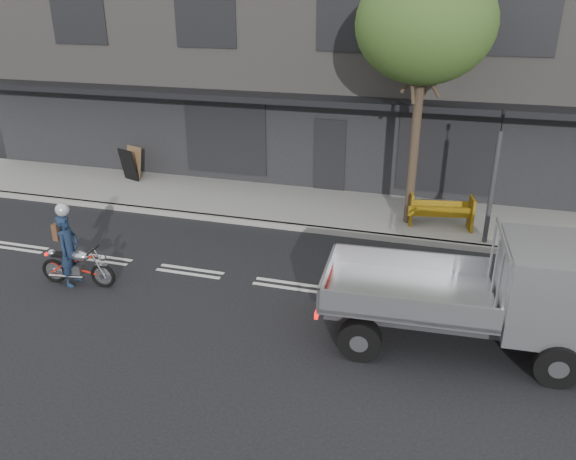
# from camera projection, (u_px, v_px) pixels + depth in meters

# --- Properties ---
(ground) EXTENTS (80.00, 80.00, 0.00)m
(ground) POSITION_uv_depth(u_px,v_px,m) (289.00, 286.00, 12.44)
(ground) COLOR black
(ground) RESTS_ON ground
(sidewalk) EXTENTS (32.00, 3.20, 0.15)m
(sidewalk) POSITION_uv_depth(u_px,v_px,m) (333.00, 210.00, 16.56)
(sidewalk) COLOR gray
(sidewalk) RESTS_ON ground
(kerb) EXTENTS (32.00, 0.20, 0.15)m
(kerb) POSITION_uv_depth(u_px,v_px,m) (321.00, 230.00, 15.15)
(kerb) COLOR gray
(kerb) RESTS_ON ground
(building_main) EXTENTS (26.00, 10.00, 8.00)m
(building_main) POSITION_uv_depth(u_px,v_px,m) (374.00, 50.00, 20.85)
(building_main) COLOR slate
(building_main) RESTS_ON ground
(street_tree) EXTENTS (3.40, 3.40, 6.74)m
(street_tree) POSITION_uv_depth(u_px,v_px,m) (425.00, 25.00, 13.51)
(street_tree) COLOR #382B21
(street_tree) RESTS_ON ground
(traffic_light_pole) EXTENTS (0.12, 0.12, 3.50)m
(traffic_light_pole) POSITION_uv_depth(u_px,v_px,m) (493.00, 186.00, 13.66)
(traffic_light_pole) COLOR #2D2D30
(traffic_light_pole) RESTS_ON ground
(motorcycle) EXTENTS (1.76, 0.51, 0.90)m
(motorcycle) POSITION_uv_depth(u_px,v_px,m) (77.00, 265.00, 12.33)
(motorcycle) COLOR black
(motorcycle) RESTS_ON ground
(rider) EXTENTS (0.44, 0.62, 1.63)m
(rider) POSITION_uv_depth(u_px,v_px,m) (69.00, 250.00, 12.23)
(rider) COLOR #16253F
(rider) RESTS_ON ground
(flatbed_ute) EXTENTS (4.90, 2.24, 2.22)m
(flatbed_ute) POSITION_uv_depth(u_px,v_px,m) (525.00, 289.00, 9.70)
(flatbed_ute) COLOR black
(flatbed_ute) RESTS_ON ground
(construction_barrier) EXTENTS (1.77, 0.97, 0.94)m
(construction_barrier) POSITION_uv_depth(u_px,v_px,m) (440.00, 213.00, 14.80)
(construction_barrier) COLOR #FBB40D
(construction_barrier) RESTS_ON sidewalk
(sandwich_board) EXTENTS (0.80, 0.67, 1.08)m
(sandwich_board) POSITION_uv_depth(u_px,v_px,m) (128.00, 165.00, 18.67)
(sandwich_board) COLOR black
(sandwich_board) RESTS_ON sidewalk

